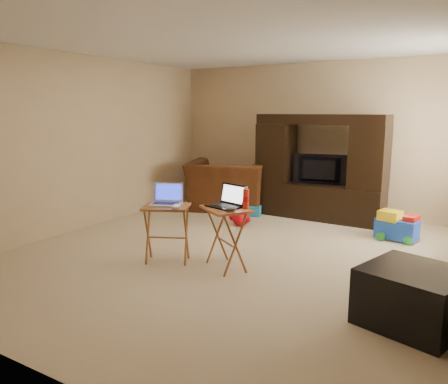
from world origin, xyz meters
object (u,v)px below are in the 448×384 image
Objects in this scene: tray_table_left at (167,234)px; water_bottle at (246,199)px; child_rocker at (249,198)px; push_toy at (397,225)px; entertainment_center at (320,167)px; recliner at (227,185)px; laptop_left at (166,195)px; plush_toy at (240,212)px; mouse_right at (231,209)px; laptop_right at (224,196)px; tray_table_right at (226,238)px; mouse_left at (176,206)px; ottoman at (413,297)px; television at (319,170)px.

tray_table_left is 3.14× the size of water_bottle.
push_toy is at bearing -25.08° from child_rocker.
entertainment_center is 1.67m from recliner.
laptop_left is at bearing 86.54° from recliner.
plush_toy is 2.05m from mouse_right.
laptop_right is at bearing -165.96° from water_bottle.
entertainment_center is at bearing -1.37° from child_rocker.
water_bottle is at bearing 104.62° from recliner.
push_toy is 2.53m from tray_table_right.
child_rocker is 2.71m from mouse_left.
mouse_left is 0.97× the size of mouse_right.
mouse_left is 0.77m from water_bottle.
laptop_left reaches higher than mouse_right.
push_toy is at bearing 89.76° from tray_table_right.
plush_toy is at bearing 128.21° from laptop_right.
recliner is 3.00m from mouse_left.
recliner is 2.86m from tray_table_left.
plush_toy is 0.62× the size of tray_table_left.
entertainment_center is at bearing 50.33° from laptop_left.
tray_table_left is at bearing 176.26° from ottoman.
recliner is (-1.61, -0.10, -0.37)m from television.
water_bottle is at bearing -10.27° from tray_table_left.
television is at bearing 102.00° from laptop_right.
ottoman is 3.46× the size of water_bottle.
entertainment_center reaches higher than laptop_left.
child_rocker is 1.63× the size of laptop_left.
laptop_left is 0.26m from mouse_left.
entertainment_center is 4.99× the size of plush_toy.
mouse_right reaches higher than child_rocker.
recliner is 2.98m from tray_table_right.
recliner is 2.96m from push_toy.
tray_table_right is (-0.12, -2.72, -0.49)m from entertainment_center.
tray_table_left is at bearing -101.33° from child_rocker.
laptop_left reaches higher than ottoman.
entertainment_center is at bearing 121.46° from tray_table_right.
plush_toy is 1.83m from tray_table_right.
push_toy is 3.14m from laptop_left.
mouse_left is (-0.45, -0.25, -0.12)m from laptop_right.
water_bottle is (0.24, 0.06, -0.02)m from laptop_right.
laptop_right is at bearing 140.53° from mouse_right.
mouse_left is at bearing -45.98° from tray_table_left.
mouse_right reaches higher than ottoman.
tray_table_right reaches higher than push_toy.
mouse_right is at bearing -108.08° from push_toy.
recliner is 1.20m from plush_toy.
push_toy is 0.82× the size of tray_table_left.
push_toy is (2.92, -0.49, -0.22)m from recliner.
entertainment_center reaches higher than mouse_left.
recliner is 3.22× the size of plush_toy.
recliner reaches higher than tray_table_right.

